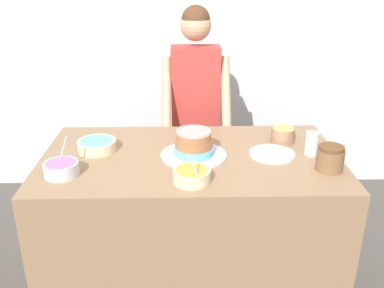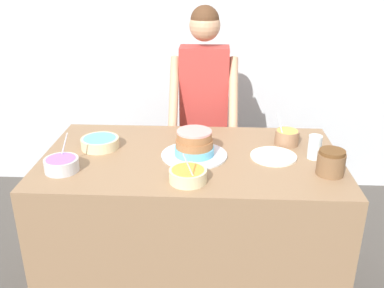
% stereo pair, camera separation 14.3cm
% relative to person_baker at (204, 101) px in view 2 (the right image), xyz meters
% --- Properties ---
extents(wall_back, '(10.00, 0.05, 2.60)m').
position_rel_person_baker_xyz_m(wall_back, '(-0.05, 0.80, 0.28)').
color(wall_back, silver).
rests_on(wall_back, ground_plane).
extents(counter, '(1.54, 0.86, 0.95)m').
position_rel_person_baker_xyz_m(counter, '(-0.05, -0.74, -0.55)').
color(counter, '#8C6B4C').
rests_on(counter, ground_plane).
extents(person_baker, '(0.44, 0.45, 1.64)m').
position_rel_person_baker_xyz_m(person_baker, '(0.00, 0.00, 0.00)').
color(person_baker, '#2D2D38').
rests_on(person_baker, ground_plane).
extents(cake, '(0.34, 0.34, 0.14)m').
position_rel_person_baker_xyz_m(cake, '(-0.03, -0.74, -0.01)').
color(cake, silver).
rests_on(cake, counter).
extents(frosting_bowl_blue, '(0.20, 0.20, 0.06)m').
position_rel_person_baker_xyz_m(frosting_bowl_blue, '(-0.55, -0.66, -0.04)').
color(frosting_bowl_blue, beige).
rests_on(frosting_bowl_blue, counter).
extents(frosting_bowl_orange, '(0.17, 0.17, 0.17)m').
position_rel_person_baker_xyz_m(frosting_bowl_orange, '(-0.05, -1.02, -0.04)').
color(frosting_bowl_orange, beige).
rests_on(frosting_bowl_orange, counter).
extents(frosting_bowl_yellow, '(0.13, 0.13, 0.18)m').
position_rel_person_baker_xyz_m(frosting_bowl_yellow, '(0.47, -0.56, -0.03)').
color(frosting_bowl_yellow, '#936B4C').
rests_on(frosting_bowl_yellow, counter).
extents(frosting_bowl_purple, '(0.16, 0.16, 0.17)m').
position_rel_person_baker_xyz_m(frosting_bowl_purple, '(-0.66, -0.95, -0.04)').
color(frosting_bowl_purple, silver).
rests_on(frosting_bowl_purple, counter).
extents(drinking_glass, '(0.07, 0.07, 0.12)m').
position_rel_person_baker_xyz_m(drinking_glass, '(0.58, -0.74, -0.01)').
color(drinking_glass, silver).
rests_on(drinking_glass, counter).
extents(ceramic_plate, '(0.24, 0.24, 0.01)m').
position_rel_person_baker_xyz_m(ceramic_plate, '(0.38, -0.74, -0.07)').
color(ceramic_plate, white).
rests_on(ceramic_plate, counter).
extents(stoneware_jar, '(0.13, 0.13, 0.12)m').
position_rel_person_baker_xyz_m(stoneware_jar, '(0.62, -0.91, -0.01)').
color(stoneware_jar, brown).
rests_on(stoneware_jar, counter).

